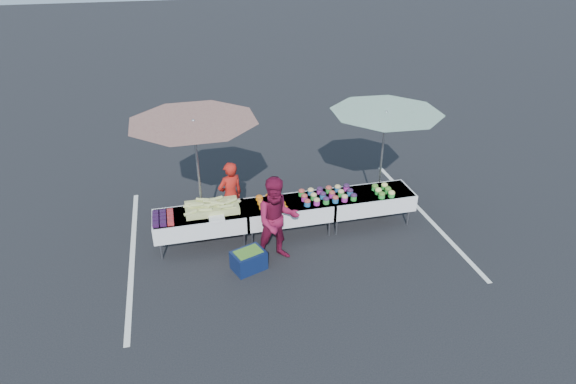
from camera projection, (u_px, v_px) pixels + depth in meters
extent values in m
plane|color=black|center=(288.00, 233.00, 10.26)|extent=(80.00, 80.00, 0.00)
cube|color=silver|center=(132.00, 254.00, 9.58)|extent=(0.10, 5.00, 0.00)
cube|color=silver|center=(424.00, 214.00, 10.93)|extent=(0.10, 5.00, 0.00)
cube|color=white|center=(200.00, 214.00, 9.53)|extent=(1.80, 0.75, 0.04)
cube|color=white|center=(201.00, 221.00, 9.60)|extent=(1.86, 0.81, 0.36)
cylinder|color=slate|center=(161.00, 251.00, 9.36)|extent=(0.04, 0.04, 0.39)
cylinder|color=slate|center=(161.00, 234.00, 9.86)|extent=(0.04, 0.04, 0.39)
cylinder|color=slate|center=(244.00, 239.00, 9.71)|extent=(0.04, 0.04, 0.39)
cylinder|color=slate|center=(240.00, 224.00, 10.21)|extent=(0.04, 0.04, 0.39)
cube|color=white|center=(288.00, 203.00, 9.91)|extent=(1.80, 0.75, 0.04)
cube|color=white|center=(288.00, 210.00, 9.98)|extent=(1.86, 0.81, 0.36)
cylinder|color=slate|center=(252.00, 238.00, 9.74)|extent=(0.04, 0.04, 0.39)
cylinder|color=slate|center=(247.00, 223.00, 10.24)|extent=(0.04, 0.04, 0.39)
cylinder|color=slate|center=(329.00, 228.00, 10.09)|extent=(0.04, 0.04, 0.39)
cylinder|color=slate|center=(321.00, 213.00, 10.59)|extent=(0.04, 0.04, 0.39)
cube|color=white|center=(370.00, 193.00, 10.29)|extent=(1.80, 0.75, 0.04)
cube|color=white|center=(369.00, 200.00, 10.36)|extent=(1.86, 0.81, 0.36)
cylinder|color=slate|center=(336.00, 227.00, 10.12)|extent=(0.04, 0.04, 0.39)
cylinder|color=slate|center=(328.00, 213.00, 10.62)|extent=(0.04, 0.04, 0.39)
cylinder|color=slate|center=(408.00, 217.00, 10.46)|extent=(0.04, 0.04, 0.39)
cylinder|color=slate|center=(396.00, 204.00, 10.97)|extent=(0.04, 0.04, 0.39)
cube|color=black|center=(156.00, 225.00, 9.09)|extent=(0.12, 0.12, 0.08)
cube|color=black|center=(156.00, 221.00, 9.21)|extent=(0.12, 0.12, 0.08)
cube|color=black|center=(156.00, 217.00, 9.33)|extent=(0.12, 0.12, 0.08)
cube|color=black|center=(155.00, 213.00, 9.45)|extent=(0.12, 0.12, 0.08)
cube|color=black|center=(163.00, 224.00, 9.12)|extent=(0.12, 0.12, 0.08)
cube|color=black|center=(163.00, 220.00, 9.24)|extent=(0.12, 0.12, 0.08)
cube|color=black|center=(163.00, 216.00, 9.36)|extent=(0.12, 0.12, 0.08)
cube|color=black|center=(163.00, 212.00, 9.48)|extent=(0.12, 0.12, 0.08)
cube|color=#A01135|center=(171.00, 223.00, 9.15)|extent=(0.12, 0.12, 0.08)
cube|color=#A01135|center=(170.00, 219.00, 9.27)|extent=(0.12, 0.12, 0.08)
cube|color=#A01135|center=(170.00, 215.00, 9.39)|extent=(0.12, 0.12, 0.08)
cube|color=#A01135|center=(170.00, 212.00, 9.51)|extent=(0.12, 0.12, 0.08)
cube|color=#91A956|center=(212.00, 208.00, 9.58)|extent=(1.05, 0.55, 0.14)
cylinder|color=#91A956|center=(226.00, 201.00, 9.76)|extent=(0.27, 0.09, 0.10)
cylinder|color=#91A956|center=(192.00, 204.00, 9.49)|extent=(0.27, 0.14, 0.07)
cylinder|color=#91A956|center=(218.00, 203.00, 9.44)|extent=(0.27, 0.14, 0.09)
cylinder|color=#91A956|center=(190.00, 207.00, 9.50)|extent=(0.27, 0.15, 0.10)
cylinder|color=#91A956|center=(203.00, 206.00, 9.45)|extent=(0.27, 0.15, 0.08)
cylinder|color=#91A956|center=(209.00, 202.00, 9.55)|extent=(0.27, 0.10, 0.10)
cylinder|color=#91A956|center=(210.00, 205.00, 9.44)|extent=(0.27, 0.07, 0.08)
cylinder|color=#91A956|center=(206.00, 210.00, 9.36)|extent=(0.27, 0.14, 0.09)
cylinder|color=#91A956|center=(203.00, 200.00, 9.66)|extent=(0.27, 0.12, 0.08)
cylinder|color=#91A956|center=(234.00, 201.00, 9.73)|extent=(0.27, 0.16, 0.08)
cylinder|color=#91A956|center=(196.00, 206.00, 9.43)|extent=(0.27, 0.11, 0.07)
cylinder|color=#91A956|center=(209.00, 213.00, 9.35)|extent=(0.27, 0.10, 0.07)
cylinder|color=#91A956|center=(216.00, 199.00, 9.67)|extent=(0.27, 0.12, 0.08)
cylinder|color=#91A956|center=(190.00, 213.00, 9.26)|extent=(0.27, 0.15, 0.08)
cylinder|color=#91A956|center=(194.00, 204.00, 9.48)|extent=(0.27, 0.10, 0.08)
cylinder|color=#91A956|center=(222.00, 204.00, 9.54)|extent=(0.27, 0.16, 0.10)
cylinder|color=#91A956|center=(197.00, 205.00, 9.39)|extent=(0.27, 0.12, 0.09)
cylinder|color=#91A956|center=(227.00, 206.00, 9.38)|extent=(0.27, 0.09, 0.07)
cylinder|color=#91A956|center=(230.00, 208.00, 9.45)|extent=(0.27, 0.10, 0.09)
cylinder|color=#91A956|center=(225.00, 208.00, 9.49)|extent=(0.27, 0.12, 0.09)
cylinder|color=#91A956|center=(216.00, 200.00, 9.78)|extent=(0.27, 0.10, 0.08)
cylinder|color=#91A956|center=(231.00, 201.00, 9.59)|extent=(0.27, 0.14, 0.10)
cube|color=white|center=(217.00, 218.00, 9.31)|extent=(0.30, 0.25, 0.05)
cylinder|color=orange|center=(264.00, 212.00, 9.53)|extent=(0.15, 0.15, 0.05)
ellipsoid|color=#D6510C|center=(264.00, 210.00, 9.51)|extent=(0.15, 0.15, 0.08)
cylinder|color=orange|center=(263.00, 207.00, 9.68)|extent=(0.15, 0.15, 0.05)
ellipsoid|color=#D6510C|center=(263.00, 206.00, 9.66)|extent=(0.15, 0.15, 0.08)
cylinder|color=orange|center=(261.00, 203.00, 9.84)|extent=(0.15, 0.15, 0.05)
ellipsoid|color=#D6510C|center=(261.00, 201.00, 9.82)|extent=(0.15, 0.15, 0.08)
cylinder|color=orange|center=(259.00, 199.00, 9.99)|extent=(0.15, 0.15, 0.05)
ellipsoid|color=#D6510C|center=(259.00, 197.00, 9.97)|extent=(0.15, 0.15, 0.08)
cylinder|color=orange|center=(274.00, 210.00, 9.57)|extent=(0.15, 0.15, 0.05)
ellipsoid|color=#D6510C|center=(274.00, 209.00, 9.55)|extent=(0.15, 0.15, 0.08)
cylinder|color=orange|center=(272.00, 206.00, 9.73)|extent=(0.15, 0.15, 0.05)
ellipsoid|color=#D6510C|center=(272.00, 204.00, 9.71)|extent=(0.15, 0.15, 0.08)
cylinder|color=orange|center=(271.00, 202.00, 9.88)|extent=(0.15, 0.15, 0.05)
ellipsoid|color=#D6510C|center=(271.00, 200.00, 9.86)|extent=(0.15, 0.15, 0.08)
cylinder|color=orange|center=(269.00, 198.00, 10.03)|extent=(0.15, 0.15, 0.05)
ellipsoid|color=#D6510C|center=(269.00, 196.00, 10.01)|extent=(0.15, 0.15, 0.08)
cylinder|color=orange|center=(284.00, 209.00, 9.62)|extent=(0.15, 0.15, 0.05)
ellipsoid|color=#D6510C|center=(284.00, 208.00, 9.60)|extent=(0.15, 0.15, 0.08)
cylinder|color=orange|center=(282.00, 205.00, 9.77)|extent=(0.15, 0.15, 0.05)
ellipsoid|color=#D6510C|center=(282.00, 203.00, 9.75)|extent=(0.15, 0.15, 0.08)
cylinder|color=orange|center=(280.00, 201.00, 9.92)|extent=(0.15, 0.15, 0.05)
ellipsoid|color=#D6510C|center=(280.00, 199.00, 9.90)|extent=(0.15, 0.15, 0.08)
cylinder|color=orange|center=(278.00, 196.00, 10.07)|extent=(0.15, 0.15, 0.05)
ellipsoid|color=#D6510C|center=(278.00, 195.00, 10.06)|extent=(0.15, 0.15, 0.08)
cylinder|color=#2260A0|center=(307.00, 204.00, 9.76)|extent=(0.13, 0.13, 0.10)
ellipsoid|color=maroon|center=(307.00, 201.00, 9.73)|extent=(0.14, 0.14, 0.10)
cylinder|color=#A7238E|center=(304.00, 199.00, 9.95)|extent=(0.13, 0.13, 0.10)
ellipsoid|color=maroon|center=(304.00, 196.00, 9.92)|extent=(0.14, 0.14, 0.10)
cylinder|color=green|center=(302.00, 194.00, 10.13)|extent=(0.13, 0.13, 0.10)
ellipsoid|color=maroon|center=(302.00, 191.00, 10.11)|extent=(0.14, 0.14, 0.10)
cylinder|color=#A7238E|center=(317.00, 203.00, 9.80)|extent=(0.13, 0.13, 0.10)
ellipsoid|color=tan|center=(317.00, 200.00, 9.77)|extent=(0.14, 0.14, 0.10)
cylinder|color=green|center=(314.00, 197.00, 9.99)|extent=(0.13, 0.13, 0.10)
ellipsoid|color=tan|center=(314.00, 195.00, 9.96)|extent=(0.14, 0.14, 0.10)
cylinder|color=#2260A0|center=(311.00, 192.00, 10.18)|extent=(0.13, 0.13, 0.10)
ellipsoid|color=tan|center=(311.00, 190.00, 10.15)|extent=(0.14, 0.14, 0.10)
cylinder|color=green|center=(326.00, 201.00, 9.84)|extent=(0.13, 0.13, 0.10)
ellipsoid|color=#2A1332|center=(326.00, 199.00, 9.81)|extent=(0.14, 0.14, 0.10)
cylinder|color=#2260A0|center=(323.00, 196.00, 10.03)|extent=(0.13, 0.13, 0.10)
ellipsoid|color=#2A1332|center=(323.00, 194.00, 10.00)|extent=(0.14, 0.14, 0.10)
cylinder|color=#A7238E|center=(320.00, 191.00, 10.22)|extent=(0.13, 0.13, 0.10)
ellipsoid|color=#2A1332|center=(320.00, 189.00, 10.19)|extent=(0.14, 0.14, 0.10)
cylinder|color=#2260A0|center=(335.00, 200.00, 9.89)|extent=(0.13, 0.13, 0.10)
ellipsoid|color=maroon|center=(335.00, 198.00, 9.86)|extent=(0.14, 0.14, 0.10)
cylinder|color=#A7238E|center=(332.00, 195.00, 10.07)|extent=(0.13, 0.13, 0.10)
ellipsoid|color=maroon|center=(332.00, 193.00, 10.04)|extent=(0.14, 0.14, 0.10)
cylinder|color=green|center=(329.00, 190.00, 10.26)|extent=(0.13, 0.13, 0.10)
ellipsoid|color=maroon|center=(329.00, 188.00, 10.23)|extent=(0.14, 0.14, 0.10)
cylinder|color=#A7238E|center=(345.00, 199.00, 9.93)|extent=(0.13, 0.13, 0.10)
ellipsoid|color=tan|center=(345.00, 196.00, 9.90)|extent=(0.14, 0.14, 0.10)
cylinder|color=green|center=(341.00, 194.00, 10.12)|extent=(0.13, 0.13, 0.10)
ellipsoid|color=tan|center=(341.00, 192.00, 10.09)|extent=(0.14, 0.14, 0.10)
cylinder|color=#2260A0|center=(338.00, 189.00, 10.30)|extent=(0.13, 0.13, 0.10)
ellipsoid|color=tan|center=(338.00, 187.00, 10.27)|extent=(0.14, 0.14, 0.10)
cylinder|color=green|center=(354.00, 198.00, 9.97)|extent=(0.13, 0.13, 0.10)
ellipsoid|color=#2A1332|center=(354.00, 195.00, 9.94)|extent=(0.14, 0.14, 0.10)
cylinder|color=#2260A0|center=(350.00, 193.00, 10.16)|extent=(0.13, 0.13, 0.10)
ellipsoid|color=#2A1332|center=(350.00, 190.00, 10.13)|extent=(0.14, 0.14, 0.10)
cylinder|color=#A7238E|center=(346.00, 188.00, 10.34)|extent=(0.13, 0.13, 0.10)
ellipsoid|color=#2A1332|center=(347.00, 186.00, 10.32)|extent=(0.14, 0.14, 0.10)
cylinder|color=green|center=(382.00, 196.00, 10.05)|extent=(0.14, 0.14, 0.08)
ellipsoid|color=#326B1C|center=(382.00, 194.00, 10.02)|extent=(0.14, 0.14, 0.11)
cylinder|color=green|center=(378.00, 192.00, 10.20)|extent=(0.14, 0.14, 0.08)
ellipsoid|color=#D5E265|center=(378.00, 190.00, 10.18)|extent=(0.14, 0.14, 0.11)
cylinder|color=green|center=(375.00, 188.00, 10.36)|extent=(0.14, 0.14, 0.08)
ellipsoid|color=#326B1C|center=(375.00, 186.00, 10.33)|extent=(0.14, 0.14, 0.11)
cylinder|color=green|center=(391.00, 195.00, 10.10)|extent=(0.14, 0.14, 0.08)
ellipsoid|color=#D5E265|center=(392.00, 193.00, 10.07)|extent=(0.14, 0.14, 0.11)
cylinder|color=green|center=(388.00, 191.00, 10.25)|extent=(0.14, 0.14, 0.08)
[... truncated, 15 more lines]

